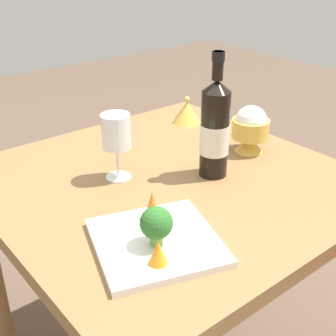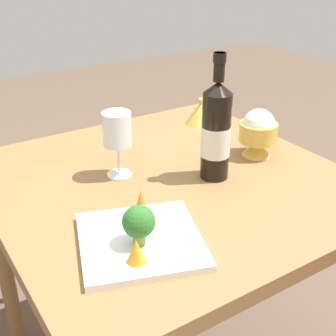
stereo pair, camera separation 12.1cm
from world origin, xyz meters
The scene contains 9 objects.
dining_table centered at (0.00, 0.00, 0.67)m, with size 0.90×0.90×0.76m.
wine_bottle centered at (0.06, 0.11, 0.89)m, with size 0.08×0.08×0.33m.
wine_glass centered at (-0.09, -0.10, 0.89)m, with size 0.08×0.08×0.18m.
rice_bowl centered at (0.02, 0.30, 0.83)m, with size 0.11×0.11×0.14m.
rice_bowl_lid centered at (-0.28, 0.31, 0.80)m, with size 0.10×0.10×0.09m.
serving_plate centered at (0.22, -0.21, 0.77)m, with size 0.32×0.32×0.02m.
broccoli_floret centered at (0.23, -0.22, 0.83)m, with size 0.07×0.07×0.09m.
carrot_garnish_left centered at (0.15, -0.17, 0.81)m, with size 0.04×0.04×0.07m.
carrot_garnish_right centered at (0.28, -0.25, 0.80)m, with size 0.04×0.04×0.05m.
Camera 1 is at (0.84, -0.68, 1.34)m, focal length 48.88 mm.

